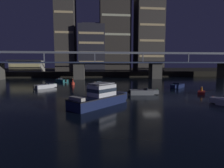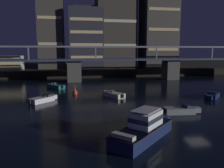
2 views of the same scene
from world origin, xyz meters
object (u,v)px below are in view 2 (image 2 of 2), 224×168
object	(u,v)px
cabin_cruiser_near_left	(144,128)
speedboat_mid_left	(43,99)
speedboat_near_center	(56,86)
tower_west_low	(51,7)
tower_east_tall	(158,21)
river_bridge	(124,65)
tower_west_tall	(86,39)
speedboat_near_right	(181,110)
channel_buoy	(75,92)
speedboat_mid_right	(114,95)
waterfront_pavilion	(1,63)
tower_central	(115,11)
speedboat_mid_center	(212,96)

from	to	relation	value
cabin_cruiser_near_left	speedboat_mid_left	bearing A→B (deg)	122.26
speedboat_near_center	speedboat_mid_left	bearing A→B (deg)	-95.36
tower_west_low	tower_east_tall	xyz separation A→B (m)	(35.96, -5.30, -4.26)
tower_east_tall	cabin_cruiser_near_left	xyz separation A→B (m)	(-23.31, -56.62, -17.18)
river_bridge	speedboat_mid_left	size ratio (longest dim) A/B	20.02
tower_west_tall	speedboat_near_right	bearing A→B (deg)	-79.97
channel_buoy	speedboat_near_center	bearing A→B (deg)	118.22
speedboat_near_right	speedboat_mid_right	size ratio (longest dim) A/B	1.08
tower_west_tall	speedboat_mid_right	world-z (taller)	tower_west_tall
waterfront_pavilion	tower_east_tall	bearing A→B (deg)	3.10
tower_west_tall	speedboat_near_center	distance (m)	30.70
waterfront_pavilion	speedboat_near_center	bearing A→B (deg)	-52.78
tower_central	speedboat_near_center	world-z (taller)	tower_central
cabin_cruiser_near_left	speedboat_mid_right	xyz separation A→B (m)	(0.77, 19.86, -0.64)
cabin_cruiser_near_left	speedboat_mid_center	xyz separation A→B (m)	(17.56, 15.71, -0.64)
tower_east_tall	speedboat_near_right	size ratio (longest dim) A/B	6.19
speedboat_mid_center	waterfront_pavilion	bearing A→B (deg)	139.50
cabin_cruiser_near_left	speedboat_mid_right	bearing A→B (deg)	87.77
tower_west_low	speedboat_mid_center	world-z (taller)	tower_west_low
speedboat_near_right	channel_buoy	size ratio (longest dim) A/B	2.97
cabin_cruiser_near_left	waterfront_pavilion	bearing A→B (deg)	116.73
tower_west_low	tower_west_tall	world-z (taller)	tower_west_low
speedboat_mid_right	cabin_cruiser_near_left	bearing A→B (deg)	-92.23
tower_west_low	river_bridge	bearing A→B (deg)	-44.09
river_bridge	tower_west_low	distance (m)	33.99
waterfront_pavilion	speedboat_near_right	size ratio (longest dim) A/B	2.37
tower_west_low	speedboat_mid_right	distance (m)	49.36
speedboat_near_right	speedboat_mid_center	world-z (taller)	same
tower_central	tower_east_tall	world-z (taller)	tower_central
cabin_cruiser_near_left	speedboat_mid_left	size ratio (longest dim) A/B	1.81
tower_central	speedboat_mid_left	xyz separation A→B (m)	(-20.01, -40.97, -21.04)
river_bridge	tower_west_tall	world-z (taller)	tower_west_tall
river_bridge	channel_buoy	size ratio (longest dim) A/B	50.06
waterfront_pavilion	speedboat_mid_center	distance (m)	58.92
speedboat_mid_right	speedboat_near_center	bearing A→B (deg)	133.19
cabin_cruiser_near_left	speedboat_mid_center	distance (m)	23.57
waterfront_pavilion	tower_west_tall	bearing A→B (deg)	10.13
tower_east_tall	channel_buoy	bearing A→B (deg)	-131.81
cabin_cruiser_near_left	speedboat_near_right	world-z (taller)	cabin_cruiser_near_left
cabin_cruiser_near_left	river_bridge	bearing A→B (deg)	79.29
tower_west_tall	speedboat_near_center	xyz separation A→B (m)	(-8.59, -27.07, -11.66)
speedboat_near_right	channel_buoy	xyz separation A→B (m)	(-13.54, 16.30, 0.06)
cabin_cruiser_near_left	channel_buoy	bearing A→B (deg)	104.14
speedboat_near_right	speedboat_mid_right	distance (m)	14.05
cabin_cruiser_near_left	speedboat_near_center	world-z (taller)	cabin_cruiser_near_left
tower_west_low	cabin_cruiser_near_left	distance (m)	66.73
river_bridge	speedboat_near_right	distance (m)	34.64
speedboat_near_right	speedboat_mid_left	xyz separation A→B (m)	(-18.86, 10.40, 0.00)
channel_buoy	speedboat_mid_left	bearing A→B (deg)	-132.07
tower_east_tall	channel_buoy	world-z (taller)	tower_east_tall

